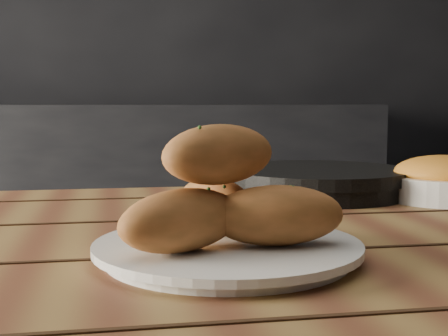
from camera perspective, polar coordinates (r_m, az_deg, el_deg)
The scene contains 7 objects.
back_wall at distance 2.91m, azimuth -17.60°, elevation 14.45°, with size 4.00×0.04×2.70m, color black.
counter at distance 2.62m, azimuth -17.82°, elevation -4.36°, with size 2.80×0.60×0.90m, color black.
table at distance 0.79m, azimuth 5.44°, elevation -12.50°, with size 1.64×0.86×0.75m.
plate at distance 0.63m, azimuth 0.33°, elevation -7.53°, with size 0.27×0.27×0.02m.
bread_rolls at distance 0.61m, azimuth -0.06°, elevation -2.83°, with size 0.23×0.21×0.12m.
skillet at distance 1.08m, azimuth 8.57°, elevation -1.18°, with size 0.44×0.31×0.05m.
bowl at distance 1.06m, azimuth 19.48°, elevation -1.05°, with size 0.19×0.19×0.07m.
Camera 1 is at (0.35, -0.86, 0.91)m, focal length 50.00 mm.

